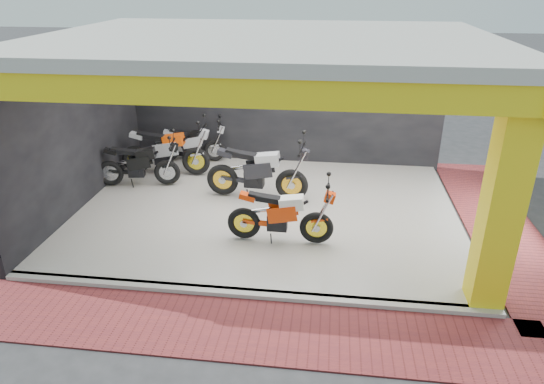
# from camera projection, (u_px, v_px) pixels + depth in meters

# --- Properties ---
(ground) EXTENTS (80.00, 80.00, 0.00)m
(ground) POSITION_uv_depth(u_px,v_px,m) (252.00, 262.00, 8.69)
(ground) COLOR #2D2D30
(ground) RESTS_ON ground
(showroom_floor) EXTENTS (8.00, 6.00, 0.10)m
(showroom_floor) POSITION_uv_depth(u_px,v_px,m) (267.00, 210.00, 10.48)
(showroom_floor) COLOR silver
(showroom_floor) RESTS_ON ground
(showroom_ceiling) EXTENTS (8.40, 6.40, 0.20)m
(showroom_ceiling) POSITION_uv_depth(u_px,v_px,m) (267.00, 40.00, 9.03)
(showroom_ceiling) COLOR beige
(showroom_ceiling) RESTS_ON corner_column
(back_wall) EXTENTS (8.20, 0.20, 3.50)m
(back_wall) POSITION_uv_depth(u_px,v_px,m) (283.00, 99.00, 12.59)
(back_wall) COLOR black
(back_wall) RESTS_ON ground
(left_wall) EXTENTS (0.20, 6.20, 3.50)m
(left_wall) POSITION_uv_depth(u_px,v_px,m) (75.00, 128.00, 10.25)
(left_wall) COLOR black
(left_wall) RESTS_ON ground
(corner_column) EXTENTS (0.50, 0.50, 3.50)m
(corner_column) POSITION_uv_depth(u_px,v_px,m) (503.00, 203.00, 6.87)
(corner_column) COLOR yellow
(corner_column) RESTS_ON ground
(header_beam_front) EXTENTS (8.40, 0.30, 0.40)m
(header_beam_front) POSITION_uv_depth(u_px,v_px,m) (236.00, 91.00, 6.43)
(header_beam_front) COLOR yellow
(header_beam_front) RESTS_ON corner_column
(header_beam_right) EXTENTS (0.30, 6.40, 0.40)m
(header_beam_right) POSITION_uv_depth(u_px,v_px,m) (487.00, 61.00, 8.69)
(header_beam_right) COLOR yellow
(header_beam_right) RESTS_ON corner_column
(floor_kerb) EXTENTS (8.00, 0.20, 0.10)m
(floor_kerb) POSITION_uv_depth(u_px,v_px,m) (242.00, 294.00, 7.74)
(floor_kerb) COLOR silver
(floor_kerb) RESTS_ON ground
(paver_front) EXTENTS (9.00, 1.40, 0.03)m
(paver_front) POSITION_uv_depth(u_px,v_px,m) (232.00, 327.00, 7.05)
(paver_front) COLOR maroon
(paver_front) RESTS_ON ground
(paver_right) EXTENTS (1.40, 7.00, 0.03)m
(paver_right) POSITION_uv_depth(u_px,v_px,m) (499.00, 225.00, 9.94)
(paver_right) COLOR maroon
(paver_right) RESTS_ON ground
(moto_hero) EXTENTS (2.11, 0.80, 1.29)m
(moto_hero) POSITION_uv_depth(u_px,v_px,m) (317.00, 213.00, 8.83)
(moto_hero) COLOR red
(moto_hero) RESTS_ON showroom_floor
(moto_row_a) EXTENTS (2.49, 1.06, 1.49)m
(moto_row_a) POSITION_uv_depth(u_px,v_px,m) (292.00, 170.00, 10.50)
(moto_row_a) COLOR black
(moto_row_a) RESTS_ON showroom_floor
(moto_row_b) EXTENTS (2.16, 1.09, 1.26)m
(moto_row_b) POSITION_uv_depth(u_px,v_px,m) (166.00, 161.00, 11.36)
(moto_row_b) COLOR black
(moto_row_b) RESTS_ON showroom_floor
(moto_row_c) EXTENTS (2.39, 0.96, 1.44)m
(moto_row_c) POSITION_uv_depth(u_px,v_px,m) (195.00, 148.00, 11.90)
(moto_row_c) COLOR #A0A2A7
(moto_row_c) RESTS_ON showroom_floor
(moto_row_d) EXTENTS (2.01, 0.97, 1.18)m
(moto_row_d) POSITION_uv_depth(u_px,v_px,m) (214.00, 141.00, 12.87)
(moto_row_d) COLOR #A1A3A8
(moto_row_d) RESTS_ON showroom_floor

